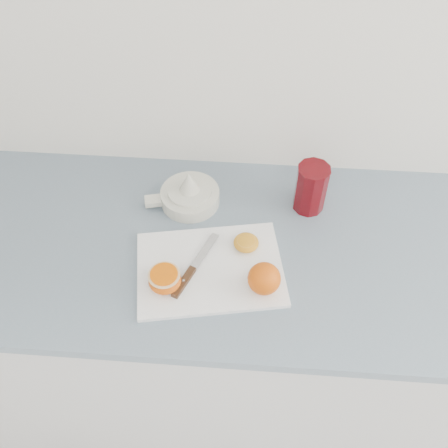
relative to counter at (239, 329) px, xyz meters
name	(u,v)px	position (x,y,z in m)	size (l,w,h in m)	color
counter	(239,329)	(0.00, 0.00, 0.00)	(2.47, 0.64, 0.89)	silver
cutting_board	(210,269)	(-0.08, -0.09, 0.45)	(0.35, 0.25, 0.01)	white
whole_orange	(264,279)	(0.05, -0.13, 0.49)	(0.08, 0.08, 0.08)	#ED5716
half_orange	(165,280)	(-0.17, -0.14, 0.48)	(0.08, 0.08, 0.05)	#ED5716
squeezed_shell	(246,243)	(0.01, -0.01, 0.47)	(0.06, 0.06, 0.03)	orange
paring_knife	(188,276)	(-0.13, -0.12, 0.46)	(0.10, 0.20, 0.01)	#4B2C16
citrus_juicer	(189,194)	(-0.15, 0.14, 0.47)	(0.20, 0.16, 0.11)	white
red_tumbler	(311,189)	(0.17, 0.14, 0.51)	(0.09, 0.09, 0.14)	#59070D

